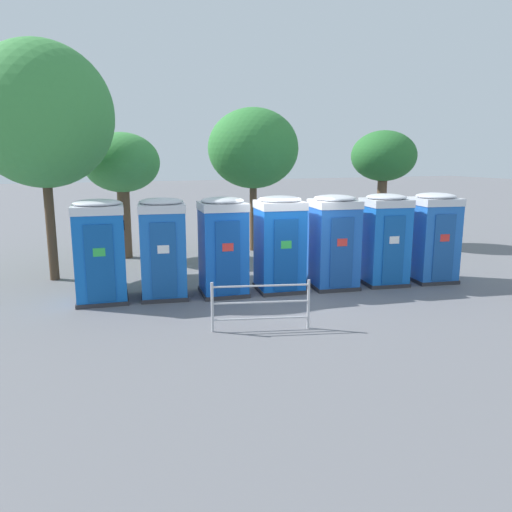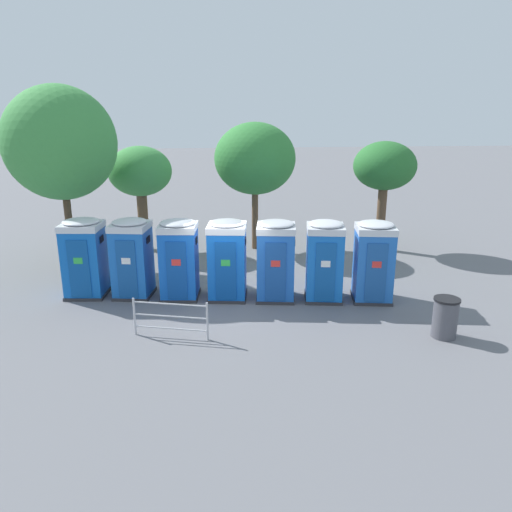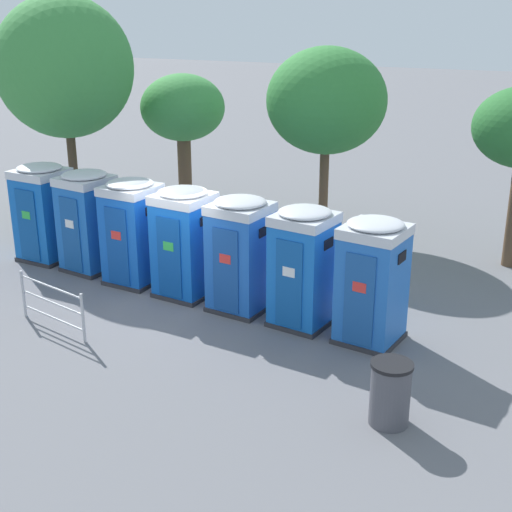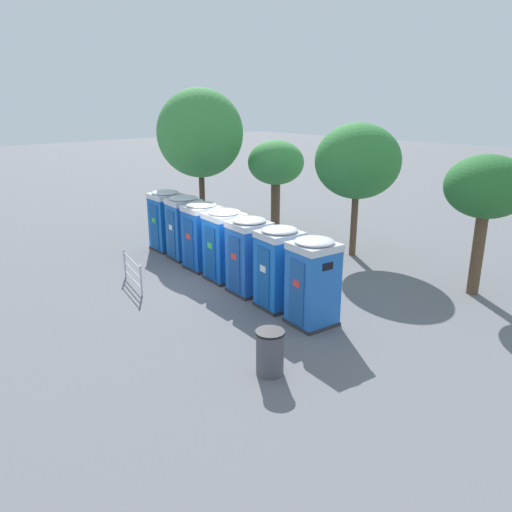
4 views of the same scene
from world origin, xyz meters
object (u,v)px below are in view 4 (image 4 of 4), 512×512
street_tree_0 (358,161)px  event_barrier (132,271)px  street_tree_3 (486,189)px  portapotty_6 (313,282)px  portapotty_3 (224,245)px  portapotty_0 (167,220)px  portapotty_5 (279,267)px  street_tree_1 (200,133)px  trash_can (270,352)px  street_tree_2 (276,164)px  portapotty_2 (202,235)px  portapotty_4 (249,255)px  portapotty_1 (184,227)px

street_tree_0 → event_barrier: 9.52m
street_tree_3 → street_tree_0: bearing=172.8°
portapotty_6 → portapotty_3: bearing=172.2°
portapotty_0 → street_tree_0: size_ratio=0.48×
portapotty_5 → street_tree_0: size_ratio=0.48×
street_tree_1 → trash_can: bearing=-31.4°
portapotty_3 → event_barrier: (-1.63, -2.73, -0.72)m
portapotty_3 → street_tree_0: bearing=75.9°
portapotty_3 → street_tree_3: street_tree_3 is taller
portapotty_3 → street_tree_2: bearing=118.8°
portapotty_0 → portapotty_6: same height
portapotty_2 → portapotty_4: size_ratio=1.00×
portapotty_0 → portapotty_5: same height
street_tree_2 → portapotty_4: bearing=-52.4°
street_tree_3 → trash_can: street_tree_3 is taller
portapotty_0 → portapotty_2: 3.05m
portapotty_3 → portapotty_2: bearing=172.7°
portapotty_1 → portapotty_2: same height
portapotty_6 → event_barrier: portapotty_6 is taller
portapotty_4 → street_tree_3: (5.21, 5.24, 2.21)m
portapotty_6 → street_tree_0: size_ratio=0.48×
portapotty_2 → trash_can: (7.11, -3.60, -0.73)m
street_tree_0 → event_barrier: (-3.06, -8.41, -3.25)m
portapotty_0 → portapotty_4: size_ratio=1.00×
portapotty_6 → street_tree_0: 7.46m
portapotty_2 → portapotty_6: bearing=-7.7°
portapotty_4 → street_tree_1: size_ratio=0.38×
portapotty_5 → street_tree_0: street_tree_0 is taller
portapotty_4 → portapotty_5: bearing=-6.9°
portapotty_6 → event_barrier: 6.55m
portapotty_2 → portapotty_5: 4.57m
street_tree_0 → street_tree_3: street_tree_0 is taller
street_tree_3 → portapotty_4: bearing=-134.9°
portapotty_4 → portapotty_6: bearing=-7.4°
portapotty_2 → portapotty_4: bearing=-7.9°
street_tree_1 → street_tree_2: bearing=46.9°
portapotty_0 → trash_can: bearing=-21.9°
portapotty_1 → street_tree_1: street_tree_1 is taller
portapotty_1 → portapotty_3: bearing=-9.1°
portapotty_1 → street_tree_2: (-0.28, 5.51, 1.98)m
portapotty_4 → street_tree_0: 6.42m
portapotty_3 → portapotty_4: 1.52m
street_tree_2 → street_tree_3: bearing=-5.6°
street_tree_0 → trash_can: bearing=-65.4°
portapotty_0 → portapotty_4: 6.09m
portapotty_4 → street_tree_2: street_tree_2 is taller
portapotty_6 → street_tree_2: (-7.82, 6.62, 1.98)m
portapotty_2 → portapotty_3: 1.52m
portapotty_0 → portapotty_6: size_ratio=1.00×
street_tree_2 → street_tree_0: bearing=-3.9°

